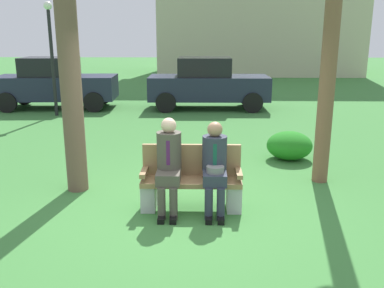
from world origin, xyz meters
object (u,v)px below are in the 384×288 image
seated_man_left (169,161)px  parked_car_near (55,83)px  park_bench (191,181)px  shrub_near_bench (289,145)px  parked_car_far (208,83)px  seated_man_right (215,163)px  street_lamp (51,47)px

seated_man_left → parked_car_near: parked_car_near is taller
park_bench → parked_car_near: parked_car_near is taller
shrub_near_bench → parked_car_near: (-6.61, 5.75, 0.56)m
parked_car_near → parked_car_far: 5.06m
park_bench → seated_man_right: 0.46m
park_bench → street_lamp: 8.31m
seated_man_left → shrub_near_bench: bearing=49.6°
parked_car_near → seated_man_left: bearing=-62.0°
seated_man_right → street_lamp: size_ratio=0.38×
parked_car_near → parked_car_far: size_ratio=1.02×
street_lamp → seated_man_left: bearing=-60.4°
shrub_near_bench → park_bench: bearing=-127.4°
seated_man_right → parked_car_far: size_ratio=0.32×
park_bench → seated_man_right: seated_man_right is taller
park_bench → shrub_near_bench: (1.88, 2.45, -0.12)m
park_bench → shrub_near_bench: park_bench is taller
seated_man_right → shrub_near_bench: 3.04m
seated_man_left → seated_man_right: (0.63, -0.01, -0.03)m
park_bench → parked_car_near: size_ratio=0.35×
shrub_near_bench → parked_car_near: 8.78m
seated_man_left → park_bench: bearing=20.9°
shrub_near_bench → parked_car_far: size_ratio=0.23×
shrub_near_bench → parked_car_far: (-1.55, 5.79, 0.56)m
street_lamp → shrub_near_bench: bearing=-35.9°
shrub_near_bench → street_lamp: street_lamp is taller
seated_man_right → parked_car_far: 8.37m
parked_car_far → street_lamp: bearing=-164.0°
shrub_near_bench → parked_car_far: bearing=105.0°
street_lamp → parked_car_near: bearing=108.7°
seated_man_left → street_lamp: street_lamp is taller
shrub_near_bench → seated_man_right: bearing=-121.1°
street_lamp → seated_man_right: bearing=-56.7°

